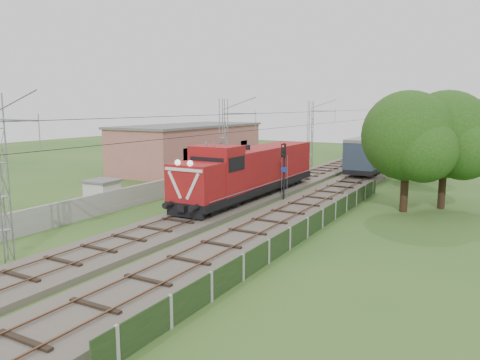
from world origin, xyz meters
The scene contains 14 objects.
ground centered at (0.00, 0.00, 0.00)m, with size 140.00×140.00×0.00m, color #2C531F.
track_main centered at (0.00, 7.00, 0.18)m, with size 4.20×70.00×0.45m.
track_side centered at (5.00, 20.00, 0.18)m, with size 4.20×80.00×0.45m.
catenary centered at (-2.95, 12.00, 4.05)m, with size 3.31×70.00×8.00m.
boundary_wall centered at (-6.50, 12.00, 0.75)m, with size 0.25×40.00×1.50m, color #9E9E99.
station_building centered at (-15.00, 24.00, 2.63)m, with size 8.40×20.40×5.22m.
fence centered at (8.00, 3.00, 0.60)m, with size 0.12×32.00×1.20m.
locomotive centered at (0.00, 11.11, 2.35)m, with size 3.17×18.12×4.60m.
coach_rake centered at (5.00, 79.78, 2.49)m, with size 2.99×111.82×3.46m.
signal_post centered at (2.82, 11.24, 3.18)m, with size 0.51×0.40×4.63m.
relay_hut centered at (-7.40, 2.53, 1.12)m, with size 2.27×2.27×2.21m.
tree_a centered at (11.56, 12.65, 5.30)m, with size 6.55×6.24×8.49m.
tree_b centered at (13.76, 15.07, 5.33)m, with size 6.59×6.27×8.54m.
tree_c centered at (9.79, 28.53, 4.54)m, with size 5.62×5.35×7.29m.
Camera 1 is at (17.28, -21.22, 7.44)m, focal length 35.00 mm.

